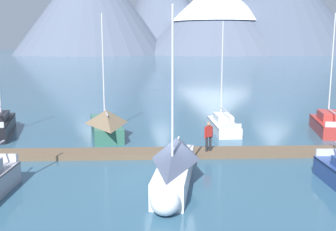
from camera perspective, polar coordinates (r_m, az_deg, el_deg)
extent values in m
plane|color=#335B75|center=(19.72, 0.29, -8.87)|extent=(700.00, 700.00, 0.00)
cone|color=slate|center=(258.21, -13.62, 13.03)|extent=(67.38, 67.38, 40.00)
cone|color=white|center=(258.78, -13.70, 14.87)|extent=(41.58, 41.58, 23.51)
cone|color=slate|center=(231.63, -10.76, 15.36)|extent=(84.80, 84.80, 55.11)
cone|color=slate|center=(231.16, 6.88, 13.71)|extent=(85.38, 85.38, 40.93)
cone|color=white|center=(231.85, 6.93, 15.87)|extent=(51.50, 51.50, 23.51)
cone|color=#4C566B|center=(248.02, 15.39, 15.20)|extent=(94.51, 94.51, 58.31)
cube|color=brown|center=(23.50, 0.08, -5.32)|extent=(26.80, 2.35, 0.30)
cylinder|color=#38383D|center=(22.81, 0.15, -5.88)|extent=(25.69, 0.83, 0.24)
cylinder|color=#38383D|center=(24.20, 0.01, -4.92)|extent=(25.69, 0.83, 0.24)
cube|color=black|center=(30.84, -22.52, -1.58)|extent=(2.69, 6.00, 1.10)
ellipsoid|color=black|center=(34.03, -21.78, -0.47)|extent=(1.60, 2.26, 1.04)
cube|color=black|center=(30.75, -22.58, -0.65)|extent=(2.71, 5.90, 0.06)
cube|color=black|center=(30.84, -22.58, -0.10)|extent=(1.54, 2.78, 0.46)
cube|color=silver|center=(20.47, -22.16, -5.52)|extent=(1.33, 0.14, 0.36)
cube|color=#336B56|center=(28.76, -8.74, -1.80)|extent=(3.12, 6.49, 1.02)
ellipsoid|color=#336B56|center=(32.13, -9.20, -0.54)|extent=(1.93, 2.14, 0.96)
cube|color=#163027|center=(28.67, -8.76, -0.88)|extent=(3.13, 6.38, 0.06)
cylinder|color=silver|center=(29.37, -9.14, 6.80)|extent=(0.10, 0.10, 7.47)
cylinder|color=silver|center=(28.20, -8.75, 0.56)|extent=(0.71, 2.98, 0.08)
pyramid|color=#7A664C|center=(28.12, -8.72, -0.11)|extent=(3.10, 5.32, 0.87)
cube|color=white|center=(18.76, 0.96, -8.13)|extent=(2.22, 6.49, 1.09)
ellipsoid|color=white|center=(15.60, -0.38, -12.06)|extent=(1.32, 1.39, 1.03)
cube|color=slate|center=(18.61, 0.96, -6.66)|extent=(2.24, 6.37, 0.06)
cylinder|color=silver|center=(16.92, 0.64, 3.75)|extent=(0.10, 0.10, 6.92)
cylinder|color=silver|center=(18.85, 1.12, -4.05)|extent=(0.48, 2.91, 0.08)
pyramid|color=#4C5670|center=(18.92, 1.12, -4.69)|extent=(2.29, 5.26, 0.99)
cube|color=silver|center=(30.03, 7.82, -1.56)|extent=(1.83, 5.24, 0.71)
ellipsoid|color=silver|center=(32.86, 6.82, -0.51)|extent=(1.45, 2.10, 0.67)
cube|color=slate|center=(29.97, 7.83, -0.97)|extent=(1.87, 5.13, 0.06)
cylinder|color=silver|center=(30.48, 7.62, 6.19)|extent=(0.10, 0.10, 7.27)
cylinder|color=silver|center=(29.32, 8.06, 0.78)|extent=(0.22, 3.02, 0.08)
cube|color=white|center=(30.03, 7.80, -0.35)|extent=(1.22, 2.37, 0.53)
cube|color=silver|center=(27.52, 8.86, -1.54)|extent=(1.44, 0.17, 0.36)
cube|color=silver|center=(21.71, 21.98, -4.84)|extent=(1.47, 0.12, 0.36)
cube|color=#B2332D|center=(31.49, 21.76, -1.46)|extent=(2.67, 5.29, 0.92)
ellipsoid|color=#B2332D|center=(34.14, 20.76, -0.53)|extent=(1.77, 1.62, 0.87)
cube|color=#501614|center=(31.41, 21.81, -0.71)|extent=(2.69, 5.20, 0.06)
cylinder|color=silver|center=(31.40, 22.10, 6.33)|extent=(0.10, 0.10, 7.59)
cylinder|color=silver|center=(30.44, 22.27, 0.47)|extent=(0.53, 2.62, 0.08)
cube|color=#C03A35|center=(31.47, 21.81, -0.05)|extent=(1.66, 2.46, 0.62)
cylinder|color=#232328|center=(23.43, 5.97, -3.95)|extent=(0.14, 0.14, 0.86)
cylinder|color=#232328|center=(23.28, 5.47, -4.04)|extent=(0.14, 0.14, 0.86)
cube|color=#B22823|center=(23.19, 5.76, -2.25)|extent=(0.44, 0.39, 0.60)
sphere|color=#A37556|center=(23.10, 5.78, -1.23)|extent=(0.22, 0.22, 0.22)
cylinder|color=#B22823|center=(23.36, 6.23, -2.34)|extent=(0.09, 0.09, 0.62)
cylinder|color=#B22823|center=(23.05, 5.27, -2.49)|extent=(0.09, 0.09, 0.62)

